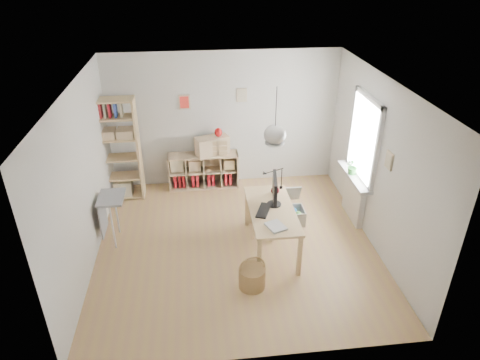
{
  "coord_description": "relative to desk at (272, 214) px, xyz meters",
  "views": [
    {
      "loc": [
        -0.58,
        -5.7,
        4.34
      ],
      "look_at": [
        0.1,
        0.3,
        1.05
      ],
      "focal_mm": 32.0,
      "sensor_mm": 36.0,
      "label": 1
    }
  ],
  "objects": [
    {
      "name": "windowsill",
      "position": [
        1.59,
        0.75,
        0.17
      ],
      "size": [
        0.22,
        1.2,
        0.06
      ],
      "primitive_type": "cube",
      "color": "silver",
      "rests_on": "radiator"
    },
    {
      "name": "keyboard",
      "position": [
        -0.14,
        -0.04,
        0.1
      ],
      "size": [
        0.31,
        0.46,
        0.02
      ],
      "primitive_type": "cube",
      "rotation": [
        0.0,
        0.0,
        -0.38
      ],
      "color": "black",
      "rests_on": "desk"
    },
    {
      "name": "tall_bookshelf",
      "position": [
        -2.59,
        1.95,
        0.43
      ],
      "size": [
        0.8,
        0.38,
        2.0
      ],
      "color": "tan",
      "rests_on": "ground"
    },
    {
      "name": "task_lamp",
      "position": [
        0.09,
        0.58,
        0.35
      ],
      "size": [
        0.36,
        0.13,
        0.38
      ],
      "color": "black",
      "rests_on": "desk"
    },
    {
      "name": "storage_chest",
      "position": [
        0.46,
        0.74,
        -0.47
      ],
      "size": [
        0.54,
        0.61,
        0.57
      ],
      "rotation": [
        0.0,
        0.0,
        -0.01
      ],
      "color": "#AFAFAB",
      "rests_on": "ground"
    },
    {
      "name": "room_shell",
      "position": [
        -0.0,
        0.0,
        1.34
      ],
      "size": [
        4.5,
        4.5,
        4.5
      ],
      "color": "silver",
      "rests_on": "ground"
    },
    {
      "name": "desk",
      "position": [
        0.0,
        0.0,
        0.0
      ],
      "size": [
        0.7,
        1.5,
        0.75
      ],
      "color": "tan",
      "rests_on": "ground"
    },
    {
      "name": "side_table",
      "position": [
        -2.59,
        0.5,
        0.01
      ],
      "size": [
        0.4,
        0.55,
        0.85
      ],
      "color": "#969799",
      "rests_on": "ground"
    },
    {
      "name": "radiator",
      "position": [
        1.64,
        0.75,
        -0.26
      ],
      "size": [
        0.1,
        0.8,
        0.8
      ],
      "primitive_type": "cube",
      "color": "silver",
      "rests_on": "ground"
    },
    {
      "name": "window_unit",
      "position": [
        1.68,
        0.75,
        0.89
      ],
      "size": [
        0.07,
        1.16,
        1.46
      ],
      "color": "white",
      "rests_on": "ground"
    },
    {
      "name": "ground",
      "position": [
        -0.55,
        0.15,
        -0.66
      ],
      "size": [
        4.5,
        4.5,
        0.0
      ],
      "primitive_type": "plane",
      "color": "#A77C53",
      "rests_on": "ground"
    },
    {
      "name": "monitor",
      "position": [
        0.06,
        0.12,
        0.37
      ],
      "size": [
        0.23,
        0.57,
        0.49
      ],
      "rotation": [
        0.0,
        0.0,
        -0.14
      ],
      "color": "black",
      "rests_on": "desk"
    },
    {
      "name": "cube_shelf",
      "position": [
        -1.02,
        2.23,
        -0.36
      ],
      "size": [
        1.4,
        0.38,
        0.72
      ],
      "color": "#D5B48C",
      "rests_on": "ground"
    },
    {
      "name": "yarn_ball",
      "position": [
        0.13,
        0.45,
        0.16
      ],
      "size": [
        0.14,
        0.14,
        0.14
      ],
      "primitive_type": "sphere",
      "color": "#440910",
      "rests_on": "desk"
    },
    {
      "name": "wicker_basket",
      "position": [
        -0.42,
        -0.87,
        -0.48
      ],
      "size": [
        0.39,
        0.39,
        0.54
      ],
      "rotation": [
        0.0,
        0.0,
        0.14
      ],
      "color": "#A07748",
      "rests_on": "ground"
    },
    {
      "name": "chair",
      "position": [
        -0.02,
        0.4,
        -0.23
      ],
      "size": [
        0.47,
        0.47,
        0.75
      ],
      "rotation": [
        0.0,
        0.0,
        -0.36
      ],
      "color": "#969799",
      "rests_on": "ground"
    },
    {
      "name": "paper_tray",
      "position": [
        -0.03,
        -0.49,
        0.11
      ],
      "size": [
        0.32,
        0.36,
        0.03
      ],
      "primitive_type": "cube",
      "rotation": [
        0.0,
        0.0,
        0.38
      ],
      "color": "silver",
      "rests_on": "desk"
    },
    {
      "name": "red_vase",
      "position": [
        -0.68,
        2.19,
        0.52
      ],
      "size": [
        0.15,
        0.15,
        0.18
      ],
      "primitive_type": "ellipsoid",
      "color": "#9C0D0E",
      "rests_on": "drawer_chest"
    },
    {
      "name": "drawer_chest",
      "position": [
        -0.81,
        2.19,
        0.25
      ],
      "size": [
        0.7,
        0.49,
        0.37
      ],
      "primitive_type": "cube",
      "rotation": [
        0.0,
        0.0,
        0.34
      ],
      "color": "#D5B48C",
      "rests_on": "cube_shelf"
    },
    {
      "name": "potted_plant",
      "position": [
        1.57,
        0.8,
        0.35
      ],
      "size": [
        0.28,
        0.25,
        0.29
      ],
      "primitive_type": "imported",
      "rotation": [
        0.0,
        0.0,
        -0.09
      ],
      "color": "#235F24",
      "rests_on": "windowsill"
    }
  ]
}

